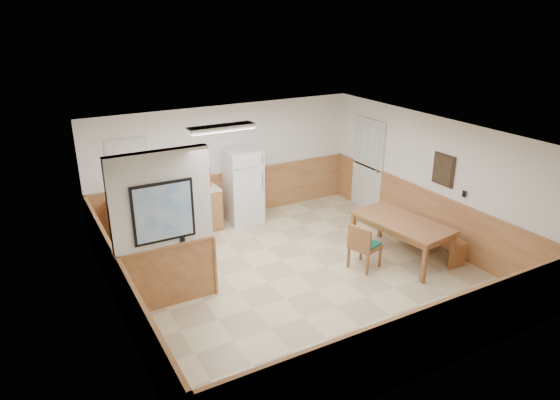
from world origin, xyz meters
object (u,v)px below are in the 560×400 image
dining_chair (362,244)px  soap_bottle (132,195)px  fire_extinguisher (207,176)px  dining_table (402,225)px  dining_bench (432,234)px  refrigerator (243,186)px

dining_chair → soap_bottle: soap_bottle is taller
fire_extinguisher → soap_bottle: bearing=-178.9°
dining_table → dining_chair: size_ratio=2.25×
fire_extinguisher → dining_table: bearing=-50.4°
dining_bench → soap_bottle: 5.82m
dining_chair → soap_bottle: (-3.23, 3.07, 0.51)m
dining_bench → dining_chair: size_ratio=1.85×
dining_table → soap_bottle: bearing=135.4°
dining_chair → dining_bench: bearing=-20.2°
dining_table → soap_bottle: size_ratio=8.79×
dining_bench → soap_bottle: (-4.86, 3.13, 0.67)m
dining_chair → fire_extinguisher: size_ratio=1.73×
soap_bottle → dining_bench: bearing=-32.7°
refrigerator → dining_chair: 3.16m
refrigerator → fire_extinguisher: 0.83m
dining_table → fire_extinguisher: fire_extinguisher is taller
dining_chair → soap_bottle: size_ratio=3.90×
fire_extinguisher → soap_bottle: size_ratio=2.25×
dining_table → fire_extinguisher: size_ratio=3.91×
refrigerator → dining_chair: refrigerator is taller
refrigerator → soap_bottle: 2.35m
dining_table → dining_chair: 0.91m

